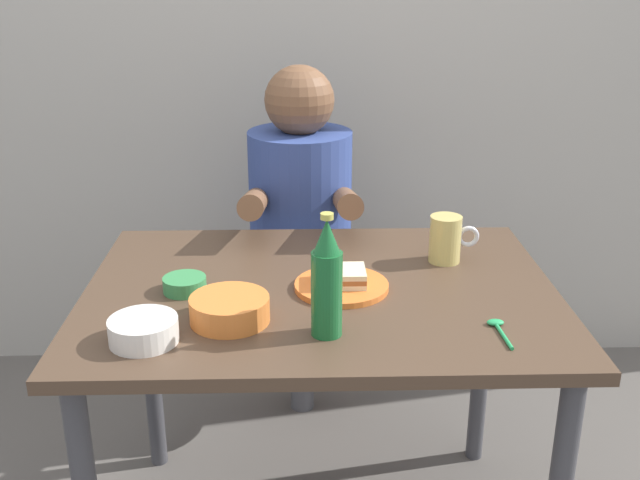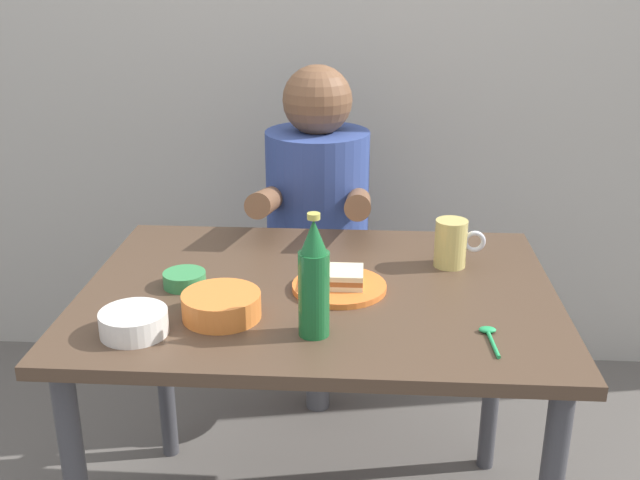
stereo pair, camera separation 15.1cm
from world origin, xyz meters
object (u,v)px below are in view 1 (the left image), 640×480
Objects in this scene: beer_mug at (446,239)px; soup_bowl_orange at (230,308)px; sandwich at (342,276)px; person_seated at (300,197)px; stool at (302,316)px; plate_orange at (342,286)px; beer_bottle at (327,281)px; dining_table at (321,323)px.

beer_mug reaches higher than soup_bowl_orange.
person_seated is at bearing 98.50° from sandwich.
stool is 0.76m from plate_orange.
person_seated reaches higher than soup_bowl_orange.
beer_bottle is (-0.32, -0.38, 0.06)m from beer_mug.
beer_mug is at bearing 25.50° from dining_table.
stool is (-0.05, 0.63, -0.30)m from dining_table.
sandwich is (0.09, -0.64, 0.42)m from stool.
dining_table is at bearing 169.79° from plate_orange.
soup_bowl_orange is at bearing -148.38° from beer_mug.
beer_bottle is 0.23m from soup_bowl_orange.
stool is 0.91m from soup_bowl_orange.
person_seated is 0.86m from beer_bottle.
sandwich is at bearing 0.00° from plate_orange.
beer_bottle reaches higher than beer_mug.
dining_table is 8.73× the size of beer_mug.
beer_bottle is at bearing -86.61° from stool.
beer_bottle is at bearing -86.57° from person_seated.
beer_bottle is (-0.04, -0.22, 0.09)m from sandwich.
beer_bottle reaches higher than dining_table.
sandwich reaches higher than dining_table.
stool is 0.77m from sandwich.
beer_bottle reaches higher than plate_orange.
sandwich is at bearing -149.28° from beer_mug.
soup_bowl_orange reaches higher than plate_orange.
stool is 1.00m from beer_bottle.
beer_mug is 0.50m from beer_bottle.
dining_table is 2.44× the size of stool.
person_seated is 6.54× the size of sandwich.
stool is 1.72× the size of beer_bottle.
dining_table is at bearing 40.06° from soup_bowl_orange.
beer_mug is (0.37, -0.48, 0.45)m from stool.
sandwich is 0.24m from beer_bottle.
plate_orange is 0.25m from beer_bottle.
person_seated is 0.63m from plate_orange.
plate_orange is 1.75× the size of beer_mug.
beer_mug is 0.61m from soup_bowl_orange.
plate_orange is 0.02m from sandwich.
person_seated is (-0.00, -0.01, 0.42)m from stool.
sandwich is 0.32m from beer_mug.
beer_bottle is at bearing -129.46° from beer_mug.
sandwich is at bearing -10.21° from dining_table.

